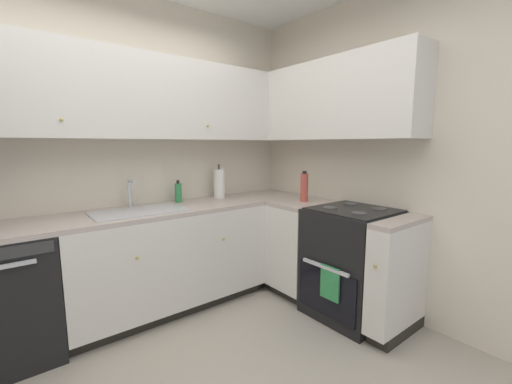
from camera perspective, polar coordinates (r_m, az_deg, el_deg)
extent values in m
cube|color=beige|center=(2.97, -25.61, 5.96)|extent=(3.77, 0.05, 2.67)
cube|color=beige|center=(2.87, 23.41, 6.04)|extent=(0.05, 3.11, 2.67)
cube|color=black|center=(2.75, -38.09, -14.56)|extent=(0.60, 0.60, 0.85)
cube|color=silver|center=(2.94, -15.17, -10.67)|extent=(1.65, 0.60, 0.76)
cube|color=black|center=(3.13, -15.08, -17.94)|extent=(1.65, 0.54, 0.09)
sphere|color=tan|center=(2.49, -20.21, -10.89)|extent=(0.02, 0.02, 0.02)
sphere|color=tan|center=(2.79, -5.74, -8.35)|extent=(0.02, 0.02, 0.02)
cube|color=#B7A89E|center=(2.83, -15.52, -3.01)|extent=(2.86, 0.60, 0.03)
cube|color=silver|center=(3.15, 8.29, -9.14)|extent=(0.60, 0.43, 0.76)
cube|color=black|center=(3.32, 8.50, -16.07)|extent=(0.54, 0.43, 0.09)
cube|color=silver|center=(2.64, 23.74, -13.32)|extent=(0.60, 0.17, 0.76)
cube|color=black|center=(2.84, 23.51, -21.19)|extent=(0.54, 0.17, 0.09)
sphere|color=tan|center=(2.33, 20.28, -12.26)|extent=(0.02, 0.02, 0.02)
cube|color=#B7A89E|center=(3.06, 8.45, -1.97)|extent=(0.60, 0.43, 0.03)
cube|color=#B7A89E|center=(2.52, 24.28, -4.84)|extent=(0.60, 0.17, 0.03)
cube|color=black|center=(2.86, 16.58, -11.86)|extent=(0.64, 0.62, 0.89)
cube|color=black|center=(2.68, 12.24, -16.84)|extent=(0.02, 0.55, 0.37)
cube|color=silver|center=(2.58, 12.06, -12.83)|extent=(0.02, 0.43, 0.02)
cube|color=black|center=(2.74, 16.98, -2.96)|extent=(0.59, 0.60, 0.01)
cube|color=black|center=(2.98, 20.38, -0.88)|extent=(0.03, 0.60, 0.15)
cylinder|color=#4C4C4C|center=(2.55, 17.70, -3.61)|extent=(0.11, 0.11, 0.01)
cylinder|color=#4C4C4C|center=(2.70, 12.90, -2.73)|extent=(0.11, 0.11, 0.01)
cylinder|color=#4C4C4C|center=(2.78, 20.95, -2.77)|extent=(0.11, 0.11, 0.01)
cylinder|color=#4C4C4C|center=(2.92, 16.36, -2.02)|extent=(0.11, 0.11, 0.01)
cube|color=#338C4C|center=(2.59, 12.90, -15.41)|extent=(0.02, 0.17, 0.26)
cube|color=silver|center=(2.88, -20.45, 15.43)|extent=(2.54, 0.32, 0.67)
sphere|color=tan|center=(2.56, -31.11, 10.86)|extent=(0.02, 0.02, 0.02)
sphere|color=tan|center=(2.93, -8.52, 11.49)|extent=(0.02, 0.02, 0.02)
cube|color=silver|center=(3.08, 11.80, 15.27)|extent=(0.32, 1.79, 0.67)
cube|color=#B7B7BC|center=(2.72, -19.87, -3.21)|extent=(0.70, 0.40, 0.01)
cube|color=gray|center=(2.73, -19.82, -4.22)|extent=(0.65, 0.36, 0.09)
cube|color=#99999E|center=(2.73, -19.83, -3.95)|extent=(0.02, 0.35, 0.06)
cylinder|color=silver|center=(2.92, -21.44, -0.23)|extent=(0.02, 0.02, 0.24)
cylinder|color=silver|center=(2.83, -21.11, 1.79)|extent=(0.02, 0.15, 0.02)
cylinder|color=silver|center=(2.95, -20.41, -1.87)|extent=(0.02, 0.02, 0.06)
cylinder|color=#338C4C|center=(3.05, -13.54, -0.15)|extent=(0.06, 0.06, 0.17)
cylinder|color=#262626|center=(3.04, -13.61, 1.74)|extent=(0.03, 0.03, 0.03)
cylinder|color=white|center=(3.23, -6.53, 1.49)|extent=(0.11, 0.11, 0.28)
cylinder|color=#3F3F3F|center=(3.23, -6.53, 1.84)|extent=(0.02, 0.02, 0.34)
cylinder|color=#BF4C3F|center=(3.03, 8.51, 0.77)|extent=(0.07, 0.07, 0.26)
cylinder|color=black|center=(3.02, 8.57, 3.45)|extent=(0.04, 0.04, 0.02)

